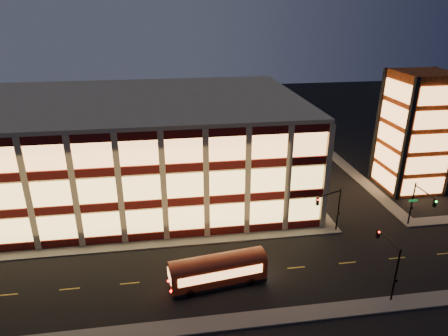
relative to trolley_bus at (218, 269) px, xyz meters
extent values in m
plane|color=black|center=(-7.10, 7.47, -1.86)|extent=(200.00, 200.00, 0.00)
cube|color=#514F4C|center=(-10.10, 8.47, -1.79)|extent=(54.00, 2.00, 0.15)
cube|color=#514F4C|center=(15.90, 24.47, -1.79)|extent=(2.00, 30.00, 0.15)
cube|color=#514F4C|center=(26.90, 24.47, -1.79)|extent=(2.00, 30.00, 0.15)
cube|color=#514F4C|center=(-7.10, -5.53, -1.79)|extent=(100.00, 2.00, 0.15)
cube|color=tan|center=(-10.10, 24.47, 5.14)|extent=(50.00, 30.00, 14.00)
cube|color=tan|center=(-10.10, 24.47, 12.39)|extent=(50.40, 30.40, 0.50)
cube|color=#470C0A|center=(-10.10, 9.35, -1.21)|extent=(50.10, 0.25, 1.00)
cube|color=#ECBE63|center=(-10.10, 9.37, 0.89)|extent=(49.00, 0.20, 3.00)
cube|color=#470C0A|center=(15.02, 24.47, -1.21)|extent=(0.25, 30.10, 1.00)
cube|color=#ECBE63|center=(15.00, 24.47, 0.89)|extent=(0.20, 29.00, 3.00)
cube|color=#470C0A|center=(-10.10, 9.35, 3.19)|extent=(50.10, 0.25, 1.00)
cube|color=#ECBE63|center=(-10.10, 9.37, 5.29)|extent=(49.00, 0.20, 3.00)
cube|color=#470C0A|center=(15.02, 24.47, 3.19)|extent=(0.25, 30.10, 1.00)
cube|color=#ECBE63|center=(15.00, 24.47, 5.29)|extent=(0.20, 29.00, 3.00)
cube|color=#470C0A|center=(-10.10, 9.35, 7.59)|extent=(50.10, 0.25, 1.00)
cube|color=#ECBE63|center=(-10.10, 9.37, 9.69)|extent=(49.00, 0.20, 3.00)
cube|color=#470C0A|center=(15.02, 24.47, 7.59)|extent=(0.25, 30.10, 1.00)
cube|color=#ECBE63|center=(15.00, 24.47, 9.69)|extent=(0.20, 29.00, 3.00)
cube|color=#8C3814|center=(32.90, 19.47, 7.14)|extent=(8.00, 8.00, 18.00)
cube|color=black|center=(28.90, 15.47, 7.14)|extent=(0.60, 0.60, 18.00)
cube|color=black|center=(28.90, 23.47, 7.14)|extent=(0.60, 0.60, 18.00)
cube|color=black|center=(36.90, 23.47, 7.14)|extent=(0.60, 0.60, 18.00)
cube|color=#EF9A53|center=(32.90, 15.39, -0.06)|extent=(6.60, 0.16, 2.60)
cube|color=#EF9A53|center=(28.82, 19.47, -0.06)|extent=(0.16, 6.60, 2.60)
cube|color=#EF9A53|center=(32.90, 15.39, 3.34)|extent=(6.60, 0.16, 2.60)
cube|color=#EF9A53|center=(28.82, 19.47, 3.34)|extent=(0.16, 6.60, 2.60)
cube|color=#EF9A53|center=(32.90, 15.39, 6.74)|extent=(6.60, 0.16, 2.60)
cube|color=#EF9A53|center=(28.82, 19.47, 6.74)|extent=(0.16, 6.60, 2.60)
cube|color=#EF9A53|center=(32.90, 15.39, 10.14)|extent=(6.60, 0.16, 2.60)
cube|color=#EF9A53|center=(28.82, 19.47, 10.14)|extent=(0.16, 6.60, 2.60)
cube|color=#EF9A53|center=(32.90, 15.39, 13.54)|extent=(6.60, 0.16, 2.60)
cube|color=#EF9A53|center=(28.82, 19.47, 13.54)|extent=(0.16, 6.60, 2.60)
cylinder|color=black|center=(16.40, 8.27, 1.14)|extent=(0.18, 0.18, 6.00)
cylinder|color=black|center=(14.65, 7.52, 3.84)|extent=(3.56, 1.63, 0.14)
cube|color=black|center=(12.90, 6.77, 3.34)|extent=(0.32, 0.32, 0.95)
sphere|color=#FF0C05|center=(12.90, 6.59, 3.64)|extent=(0.20, 0.20, 0.20)
cube|color=black|center=(16.40, 8.07, 0.74)|extent=(0.25, 0.18, 0.28)
cylinder|color=black|center=(26.40, 8.27, 1.14)|extent=(0.18, 0.18, 6.00)
cylinder|color=black|center=(26.40, 6.27, 3.84)|extent=(0.14, 4.00, 0.14)
cube|color=black|center=(26.40, 4.27, 3.34)|extent=(0.32, 0.32, 0.95)
sphere|color=#0CFF26|center=(26.40, 4.09, 3.64)|extent=(0.20, 0.20, 0.20)
cube|color=black|center=(26.40, 8.07, 0.74)|extent=(0.25, 0.18, 0.28)
cube|color=#0C7226|center=(26.40, 8.12, 1.74)|extent=(1.20, 0.06, 0.28)
cylinder|color=black|center=(16.40, -5.03, 1.14)|extent=(0.18, 0.18, 6.00)
cylinder|color=black|center=(16.40, -3.03, 3.84)|extent=(0.14, 4.00, 0.14)
cube|color=black|center=(16.40, -1.03, 3.34)|extent=(0.32, 0.32, 0.95)
sphere|color=#FF0C05|center=(16.40, -1.21, 3.64)|extent=(0.20, 0.20, 0.20)
cube|color=black|center=(16.40, -5.23, 0.74)|extent=(0.25, 0.18, 0.28)
cube|color=maroon|center=(0.00, 0.00, -0.18)|extent=(10.18, 3.86, 2.28)
cube|color=black|center=(0.00, 0.00, -1.52)|extent=(10.18, 3.86, 0.35)
cylinder|color=black|center=(-2.99, -1.53, -1.42)|extent=(0.93, 0.42, 0.89)
cylinder|color=black|center=(-3.30, 0.63, -1.42)|extent=(0.93, 0.42, 0.89)
cylinder|color=black|center=(3.30, -0.63, -1.42)|extent=(0.93, 0.42, 0.89)
cylinder|color=black|center=(2.99, 1.53, -1.42)|extent=(0.93, 0.42, 0.89)
cube|color=#EF9A53|center=(0.18, -1.26, 0.12)|extent=(8.66, 1.29, 0.99)
cube|color=#EF9A53|center=(-0.18, 1.26, 0.12)|extent=(8.66, 1.29, 0.99)
camera|label=1|loc=(-4.39, -33.41, 25.10)|focal=32.00mm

